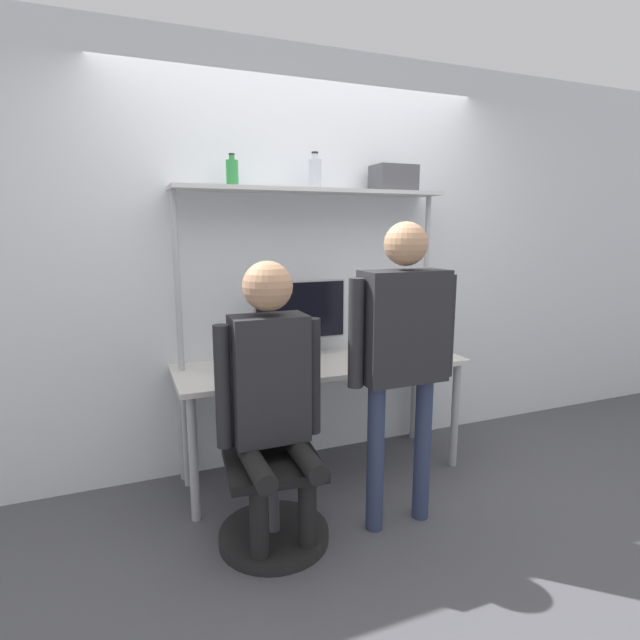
# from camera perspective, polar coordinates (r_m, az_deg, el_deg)

# --- Properties ---
(ground_plane) EXTENTS (12.00, 12.00, 0.00)m
(ground_plane) POSITION_cam_1_polar(r_m,az_deg,el_deg) (3.17, 2.63, -19.41)
(ground_plane) COLOR #4C4C51
(wall_back) EXTENTS (8.00, 0.06, 2.70)m
(wall_back) POSITION_cam_1_polar(r_m,az_deg,el_deg) (3.36, -1.91, 6.61)
(wall_back) COLOR silver
(wall_back) RESTS_ON ground_plane
(desk) EXTENTS (1.82, 0.61, 0.74)m
(desk) POSITION_cam_1_polar(r_m,az_deg,el_deg) (3.18, 0.27, -6.24)
(desk) COLOR beige
(desk) RESTS_ON ground_plane
(shelf_unit) EXTENTS (1.73, 0.30, 1.81)m
(shelf_unit) POSITION_cam_1_polar(r_m,az_deg,el_deg) (3.18, -0.73, 10.24)
(shelf_unit) COLOR silver
(shelf_unit) RESTS_ON ground_plane
(monitor) EXTENTS (0.62, 0.22, 0.51)m
(monitor) POSITION_cam_1_polar(r_m,az_deg,el_deg) (3.21, -2.24, 0.59)
(monitor) COLOR #B7B7BC
(monitor) RESTS_ON desk
(laptop) EXTENTS (0.33, 0.21, 0.21)m
(laptop) POSITION_cam_1_polar(r_m,az_deg,el_deg) (2.93, -7.29, -4.96)
(laptop) COLOR #333338
(laptop) RESTS_ON desk
(cell_phone) EXTENTS (0.07, 0.15, 0.01)m
(cell_phone) POSITION_cam_1_polar(r_m,az_deg,el_deg) (2.93, -2.46, -5.96)
(cell_phone) COLOR black
(cell_phone) RESTS_ON desk
(office_chair) EXTENTS (0.56, 0.56, 0.90)m
(office_chair) POSITION_cam_1_polar(r_m,az_deg,el_deg) (2.70, -5.55, -18.49)
(office_chair) COLOR black
(office_chair) RESTS_ON ground_plane
(person_seated) EXTENTS (0.53, 0.48, 1.43)m
(person_seated) POSITION_cam_1_polar(r_m,az_deg,el_deg) (2.43, -5.58, -7.21)
(person_seated) COLOR black
(person_seated) RESTS_ON ground_plane
(person_standing) EXTENTS (0.61, 0.22, 1.61)m
(person_standing) POSITION_cam_1_polar(r_m,az_deg,el_deg) (2.57, 9.46, -2.03)
(person_standing) COLOR #2D3856
(person_standing) RESTS_ON ground_plane
(bottle_green) EXTENTS (0.07, 0.07, 0.19)m
(bottle_green) POSITION_cam_1_polar(r_m,az_deg,el_deg) (3.05, -10.00, 16.27)
(bottle_green) COLOR #2D8C3F
(bottle_green) RESTS_ON shelf_unit
(bottle_clear) EXTENTS (0.08, 0.08, 0.22)m
(bottle_clear) POSITION_cam_1_polar(r_m,az_deg,el_deg) (3.20, -0.59, 16.42)
(bottle_clear) COLOR silver
(bottle_clear) RESTS_ON shelf_unit
(storage_box) EXTENTS (0.27, 0.20, 0.17)m
(storage_box) POSITION_cam_1_polar(r_m,az_deg,el_deg) (3.44, 8.40, 15.72)
(storage_box) COLOR #4C4C51
(storage_box) RESTS_ON shelf_unit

